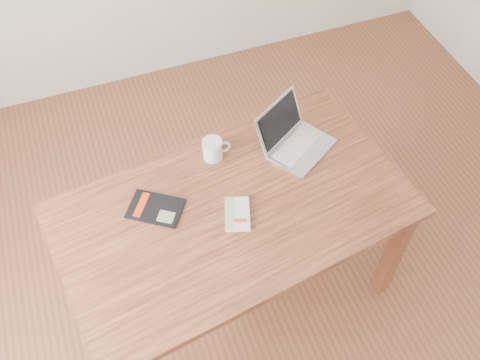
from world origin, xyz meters
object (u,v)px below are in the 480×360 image
object	(u,v)px
black_guidebook	(156,208)
coffee_mug	(213,149)
laptop	(293,139)
white_guidebook	(237,214)
desk	(234,220)

from	to	relation	value
black_guidebook	coffee_mug	bearing A→B (deg)	-24.65
black_guidebook	laptop	world-z (taller)	laptop
white_guidebook	laptop	world-z (taller)	laptop
desk	coffee_mug	distance (m)	0.33
laptop	black_guidebook	bearing A→B (deg)	159.50
desk	black_guidebook	xyz separation A→B (m)	(-0.31, 0.11, 0.10)
desk	laptop	xyz separation A→B (m)	(0.38, 0.24, 0.13)
desk	white_guidebook	size ratio (longest dim) A/B	8.29
white_guidebook	black_guidebook	size ratio (longest dim) A/B	0.72
black_guidebook	laptop	distance (m)	0.70
white_guidebook	black_guidebook	bearing A→B (deg)	173.30
desk	black_guidebook	world-z (taller)	black_guidebook
laptop	coffee_mug	bearing A→B (deg)	139.05
desk	white_guidebook	xyz separation A→B (m)	(0.00, -0.04, 0.10)
laptop	desk	bearing A→B (deg)	-178.77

